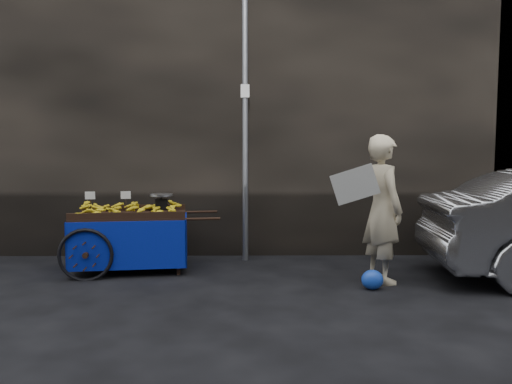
{
  "coord_description": "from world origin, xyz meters",
  "views": [
    {
      "loc": [
        0.38,
        -5.77,
        1.6
      ],
      "look_at": [
        0.44,
        0.5,
        1.05
      ],
      "focal_mm": 35.0,
      "sensor_mm": 36.0,
      "label": 1
    }
  ],
  "objects": [
    {
      "name": "ground",
      "position": [
        0.0,
        0.0,
        0.0
      ],
      "size": [
        80.0,
        80.0,
        0.0
      ],
      "primitive_type": "plane",
      "color": "black",
      "rests_on": "ground"
    },
    {
      "name": "building_wall",
      "position": [
        0.39,
        2.6,
        2.5
      ],
      "size": [
        13.5,
        2.0,
        5.0
      ],
      "color": "black",
      "rests_on": "ground"
    },
    {
      "name": "street_pole",
      "position": [
        0.3,
        1.3,
        2.01
      ],
      "size": [
        0.12,
        0.1,
        4.0
      ],
      "color": "slate",
      "rests_on": "ground"
    },
    {
      "name": "banana_cart",
      "position": [
        -1.25,
        0.74,
        0.66
      ],
      "size": [
        2.07,
        1.15,
        1.08
      ],
      "rotation": [
        0.0,
        0.0,
        0.12
      ],
      "color": "black",
      "rests_on": "ground"
    },
    {
      "name": "vendor",
      "position": [
        1.95,
        0.13,
        0.89
      ],
      "size": [
        0.97,
        0.75,
        1.77
      ],
      "rotation": [
        0.0,
        0.0,
        1.91
      ],
      "color": "#C4B592",
      "rests_on": "ground"
    },
    {
      "name": "plastic_bag",
      "position": [
        1.76,
        -0.22,
        0.11
      ],
      "size": [
        0.25,
        0.2,
        0.23
      ],
      "primitive_type": "ellipsoid",
      "color": "#1942BD",
      "rests_on": "ground"
    }
  ]
}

